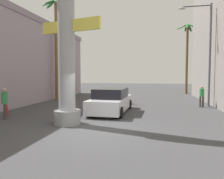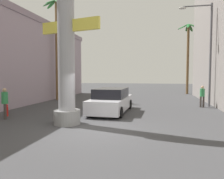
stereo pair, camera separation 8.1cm
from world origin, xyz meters
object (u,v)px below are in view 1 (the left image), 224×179
at_px(pedestrian_mid_right, 202,95).
at_px(palm_tree_mid_left, 56,37).
at_px(neon_sign_pole, 66,32).
at_px(car_lead, 111,101).
at_px(pedestrian_curb_left, 5,101).
at_px(fire_hydrant, 6,110).
at_px(palm_tree_far_right, 187,49).
at_px(street_lamp, 205,46).

bearing_deg(pedestrian_mid_right, palm_tree_mid_left, 169.02).
height_order(neon_sign_pole, car_lead, neon_sign_pole).
distance_m(pedestrian_curb_left, fire_hydrant, 1.06).
distance_m(palm_tree_mid_left, palm_tree_far_right, 16.61).
xyz_separation_m(neon_sign_pole, fire_hydrant, (-4.34, 1.24, -4.13)).
distance_m(neon_sign_pole, pedestrian_mid_right, 11.18).
distance_m(palm_tree_far_right, pedestrian_curb_left, 23.10).
bearing_deg(car_lead, pedestrian_curb_left, -147.78).
relative_size(palm_tree_mid_left, palm_tree_far_right, 1.07).
bearing_deg(fire_hydrant, pedestrian_mid_right, 26.94).
bearing_deg(fire_hydrant, palm_tree_mid_left, 95.75).
distance_m(palm_tree_far_right, fire_hydrant, 22.92).
bearing_deg(pedestrian_curb_left, pedestrian_mid_right, 30.53).
bearing_deg(car_lead, fire_hydrant, -155.45).
relative_size(neon_sign_pole, car_lead, 1.90).
bearing_deg(palm_tree_mid_left, pedestrian_curb_left, -81.84).
xyz_separation_m(car_lead, palm_tree_mid_left, (-6.62, 5.96, 5.33)).
relative_size(street_lamp, pedestrian_curb_left, 4.57).
xyz_separation_m(neon_sign_pole, car_lead, (1.41, 3.87, -3.75)).
bearing_deg(pedestrian_mid_right, palm_tree_far_right, 87.49).
bearing_deg(palm_tree_mid_left, fire_hydrant, -84.25).
bearing_deg(pedestrian_curb_left, fire_hydrant, 123.63).
bearing_deg(pedestrian_mid_right, pedestrian_curb_left, -149.47).
bearing_deg(palm_tree_mid_left, car_lead, -42.04).
distance_m(car_lead, pedestrian_curb_left, 6.25).
bearing_deg(pedestrian_mid_right, neon_sign_pole, -136.23).
height_order(neon_sign_pole, palm_tree_mid_left, neon_sign_pole).
xyz_separation_m(street_lamp, palm_tree_far_right, (0.28, 11.81, 1.15)).
distance_m(pedestrian_mid_right, fire_hydrant, 13.47).
bearing_deg(neon_sign_pole, pedestrian_mid_right, 43.77).
bearing_deg(car_lead, palm_tree_far_right, 66.72).
bearing_deg(neon_sign_pole, palm_tree_mid_left, 117.90).
relative_size(palm_tree_mid_left, pedestrian_curb_left, 5.63).
distance_m(car_lead, palm_tree_mid_left, 10.38).
bearing_deg(fire_hydrant, car_lead, 24.55).
height_order(pedestrian_mid_right, fire_hydrant, pedestrian_mid_right).
height_order(street_lamp, fire_hydrant, street_lamp).
height_order(palm_tree_mid_left, pedestrian_curb_left, palm_tree_mid_left).
height_order(palm_tree_far_right, fire_hydrant, palm_tree_far_right).
xyz_separation_m(palm_tree_far_right, fire_hydrant, (-12.54, -18.40, -5.45)).
bearing_deg(car_lead, street_lamp, 31.35).
xyz_separation_m(street_lamp, palm_tree_mid_left, (-13.12, 2.00, 1.41)).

